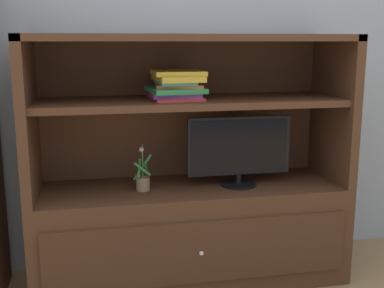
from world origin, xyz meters
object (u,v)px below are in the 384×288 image
(media_console, at_px, (190,204))
(tv_monitor, at_px, (239,149))
(potted_plant, at_px, (143,181))
(magazine_stack, at_px, (176,85))

(media_console, height_order, tv_monitor, media_console)
(media_console, distance_m, potted_plant, 0.32)
(media_console, bearing_deg, potted_plant, -171.57)
(tv_monitor, height_order, magazine_stack, magazine_stack)
(magazine_stack, bearing_deg, potted_plant, -171.29)
(media_console, distance_m, magazine_stack, 0.68)
(media_console, height_order, potted_plant, media_console)
(tv_monitor, distance_m, magazine_stack, 0.50)
(tv_monitor, relative_size, magazine_stack, 1.69)
(potted_plant, distance_m, magazine_stack, 0.55)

